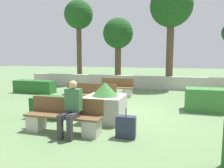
# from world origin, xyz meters

# --- Properties ---
(ground_plane) EXTENTS (60.00, 60.00, 0.00)m
(ground_plane) POSITION_xyz_m (0.00, 0.00, 0.00)
(ground_plane) COLOR #607F51
(perimeter_wall) EXTENTS (14.37, 0.30, 0.75)m
(perimeter_wall) POSITION_xyz_m (0.00, 5.79, 0.37)
(perimeter_wall) COLOR #B7B2A8
(perimeter_wall) RESTS_ON ground_plane
(bench_front) EXTENTS (1.99, 0.49, 0.85)m
(bench_front) POSITION_xyz_m (-0.66, -2.27, 0.33)
(bench_front) COLOR brown
(bench_front) RESTS_ON ground_plane
(bench_left_side) EXTENTS (1.61, 0.49, 0.85)m
(bench_left_side) POSITION_xyz_m (-0.69, 2.93, 0.32)
(bench_left_side) COLOR brown
(bench_left_side) RESTS_ON ground_plane
(bench_right_side) EXTENTS (2.07, 0.48, 0.85)m
(bench_right_side) POSITION_xyz_m (-1.16, 0.68, 0.34)
(bench_right_side) COLOR brown
(bench_right_side) RESTS_ON ground_plane
(person_seated_man) EXTENTS (0.38, 0.63, 1.32)m
(person_seated_man) POSITION_xyz_m (-0.37, -2.42, 0.73)
(person_seated_man) COLOR #333338
(person_seated_man) RESTS_ON ground_plane
(hedge_block_near_left) EXTENTS (1.30, 0.79, 0.79)m
(hedge_block_near_left) POSITION_xyz_m (3.01, 1.02, 0.40)
(hedge_block_near_left) COLOR #3D7A38
(hedge_block_near_left) RESTS_ON ground_plane
(hedge_block_mid_left) EXTENTS (2.18, 0.66, 0.65)m
(hedge_block_mid_left) POSITION_xyz_m (-5.03, 2.67, 0.33)
(hedge_block_mid_left) COLOR #286028
(hedge_block_mid_left) RESTS_ON ground_plane
(hedge_block_far_left) EXTENTS (1.10, 0.71, 0.62)m
(hedge_block_far_left) POSITION_xyz_m (-1.74, -1.09, 0.31)
(hedge_block_far_left) COLOR #235623
(hedge_block_far_left) RESTS_ON ground_plane
(planter_corner_left) EXTENTS (1.09, 1.09, 1.14)m
(planter_corner_left) POSITION_xyz_m (0.03, -1.03, 0.50)
(planter_corner_left) COLOR #B7B2A8
(planter_corner_left) RESTS_ON ground_plane
(suitcase) EXTENTS (0.46, 0.21, 0.72)m
(suitcase) POSITION_xyz_m (0.92, -2.23, 0.26)
(suitcase) COLOR #282D42
(suitcase) RESTS_ON ground_plane
(tree_leftmost) EXTENTS (1.91, 1.91, 5.62)m
(tree_leftmost) POSITION_xyz_m (-4.33, 6.78, 4.50)
(tree_leftmost) COLOR brown
(tree_leftmost) RESTS_ON ground_plane
(tree_center_left) EXTENTS (1.96, 1.96, 4.37)m
(tree_center_left) POSITION_xyz_m (-1.65, 6.98, 3.27)
(tree_center_left) COLOR brown
(tree_center_left) RESTS_ON ground_plane
(tree_center_right) EXTENTS (2.47, 2.47, 6.05)m
(tree_center_right) POSITION_xyz_m (1.65, 6.51, 4.69)
(tree_center_right) COLOR brown
(tree_center_right) RESTS_ON ground_plane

